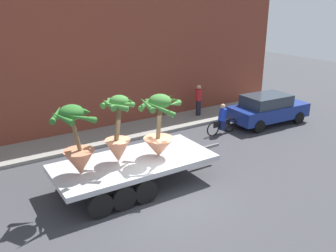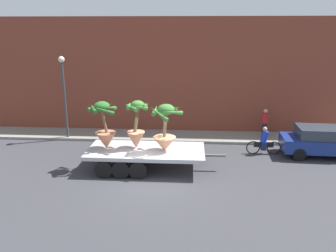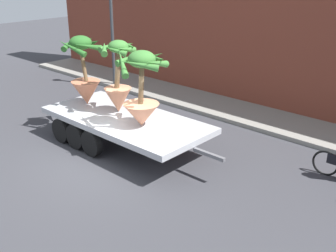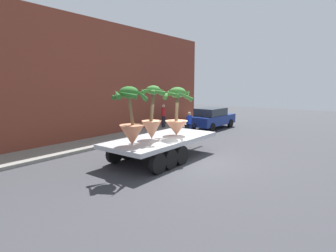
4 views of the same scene
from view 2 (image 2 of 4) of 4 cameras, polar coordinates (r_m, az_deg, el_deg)
The scene contains 11 objects.
ground_plane at distance 15.51m, azimuth -2.41°, elevation -8.82°, with size 60.00×60.00×0.00m, color #38383D.
sidewalk at distance 21.15m, azimuth -0.59°, elevation -1.68°, with size 24.00×2.20×0.15m, color gray.
building_facade at distance 22.03m, azimuth -0.26°, elevation 8.46°, with size 24.00×1.20×7.21m, color brown.
flatbed_trailer at distance 16.36m, azimuth -4.52°, elevation -4.57°, with size 6.54×2.60×0.98m.
potted_palm_rear at distance 16.17m, azimuth -5.32°, elevation -0.26°, with size 1.22×1.30×2.32m.
potted_palm_middle at distance 16.30m, azimuth -10.56°, elevation -0.38°, with size 1.39×1.42×2.29m.
potted_palm_front at distance 15.69m, azimuth -0.47°, elevation -0.68°, with size 1.60×1.60×2.24m.
cyclist at distance 18.91m, azimuth 15.75°, elevation -2.59°, with size 1.84×0.34×1.54m.
parked_car at distance 19.60m, azimuth 24.50°, elevation -2.32°, with size 4.37×2.03×1.58m.
pedestrian_near_gate at distance 21.39m, azimuth 15.88°, elevation 0.60°, with size 0.36×0.36×1.71m.
street_lamp at distance 20.93m, azimuth -17.06°, elevation 6.32°, with size 0.36×0.36×4.83m.
Camera 2 is at (1.63, -13.98, 6.52)m, focal length 36.42 mm.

